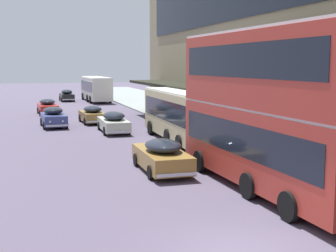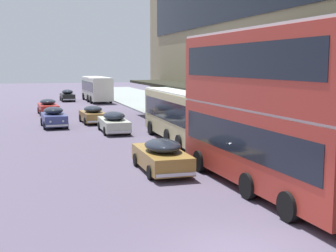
{
  "view_description": "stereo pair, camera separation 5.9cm",
  "coord_description": "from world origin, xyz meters",
  "px_view_note": "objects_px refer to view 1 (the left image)",
  "views": [
    {
      "loc": [
        -5.3,
        -10.79,
        5.0
      ],
      "look_at": [
        2.69,
        15.55,
        1.38
      ],
      "focal_mm": 50.0,
      "sensor_mm": 36.0,
      "label": 1
    },
    {
      "loc": [
        -5.25,
        -10.81,
        5.0
      ],
      "look_at": [
        2.69,
        15.55,
        1.38
      ],
      "focal_mm": 50.0,
      "sensor_mm": 36.0,
      "label": 2
    }
  ],
  "objects_px": {
    "transit_bus_kerbside_far": "(96,87)",
    "sedan_oncoming_front": "(48,107)",
    "sedan_lead_near": "(114,122)",
    "sedan_trailing_near": "(67,95)",
    "transit_bus_kerbside_rear": "(182,113)",
    "transit_bus_kerbside_front": "(269,105)",
    "sedan_far_back": "(162,155)",
    "pedestrian_at_kerb": "(298,150)",
    "sedan_trailing_mid": "(53,117)",
    "sedan_second_mid": "(92,114)"
  },
  "relations": [
    {
      "from": "sedan_lead_near",
      "to": "transit_bus_kerbside_front",
      "type": "bearing_deg",
      "value": -80.54
    },
    {
      "from": "transit_bus_kerbside_far",
      "to": "sedan_oncoming_front",
      "type": "bearing_deg",
      "value": -114.84
    },
    {
      "from": "sedan_lead_near",
      "to": "sedan_oncoming_front",
      "type": "distance_m",
      "value": 14.99
    },
    {
      "from": "transit_bus_kerbside_rear",
      "to": "pedestrian_at_kerb",
      "type": "xyz_separation_m",
      "value": [
        2.09,
        -10.25,
        -0.72
      ]
    },
    {
      "from": "sedan_second_mid",
      "to": "sedan_oncoming_front",
      "type": "distance_m",
      "value": 9.02
    },
    {
      "from": "transit_bus_kerbside_far",
      "to": "sedan_lead_near",
      "type": "relative_size",
      "value": 2.15
    },
    {
      "from": "transit_bus_kerbside_front",
      "to": "transit_bus_kerbside_far",
      "type": "distance_m",
      "value": 47.51
    },
    {
      "from": "transit_bus_kerbside_rear",
      "to": "transit_bus_kerbside_far",
      "type": "height_order",
      "value": "transit_bus_kerbside_far"
    },
    {
      "from": "sedan_trailing_mid",
      "to": "sedan_oncoming_front",
      "type": "distance_m",
      "value": 10.02
    },
    {
      "from": "sedan_lead_near",
      "to": "sedan_trailing_near",
      "type": "bearing_deg",
      "value": 91.46
    },
    {
      "from": "sedan_second_mid",
      "to": "sedan_far_back",
      "type": "relative_size",
      "value": 0.9
    },
    {
      "from": "sedan_trailing_mid",
      "to": "sedan_lead_near",
      "type": "xyz_separation_m",
      "value": [
        4.09,
        -4.4,
        -0.02
      ]
    },
    {
      "from": "sedan_lead_near",
      "to": "sedan_oncoming_front",
      "type": "relative_size",
      "value": 1.05
    },
    {
      "from": "transit_bus_kerbside_rear",
      "to": "sedan_trailing_near",
      "type": "height_order",
      "value": "transit_bus_kerbside_rear"
    },
    {
      "from": "transit_bus_kerbside_front",
      "to": "transit_bus_kerbside_far",
      "type": "relative_size",
      "value": 1.08
    },
    {
      "from": "sedan_trailing_near",
      "to": "sedan_trailing_mid",
      "type": "bearing_deg",
      "value": -96.94
    },
    {
      "from": "transit_bus_kerbside_front",
      "to": "pedestrian_at_kerb",
      "type": "height_order",
      "value": "transit_bus_kerbside_front"
    },
    {
      "from": "transit_bus_kerbside_front",
      "to": "transit_bus_kerbside_rear",
      "type": "xyz_separation_m",
      "value": [
        0.52,
        12.16,
        -1.53
      ]
    },
    {
      "from": "transit_bus_kerbside_front",
      "to": "transit_bus_kerbside_far",
      "type": "xyz_separation_m",
      "value": [
        0.04,
        47.49,
        -1.52
      ]
    },
    {
      "from": "sedan_lead_near",
      "to": "pedestrian_at_kerb",
      "type": "distance_m",
      "value": 16.79
    },
    {
      "from": "sedan_second_mid",
      "to": "sedan_trailing_mid",
      "type": "bearing_deg",
      "value": -153.77
    },
    {
      "from": "sedan_trailing_mid",
      "to": "sedan_far_back",
      "type": "bearing_deg",
      "value": -77.44
    },
    {
      "from": "sedan_trailing_mid",
      "to": "pedestrian_at_kerb",
      "type": "distance_m",
      "value": 22.43
    },
    {
      "from": "sedan_second_mid",
      "to": "sedan_lead_near",
      "type": "distance_m",
      "value": 6.1
    },
    {
      "from": "transit_bus_kerbside_rear",
      "to": "sedan_second_mid",
      "type": "xyz_separation_m",
      "value": [
        -4.22,
        11.64,
        -1.15
      ]
    },
    {
      "from": "transit_bus_kerbside_far",
      "to": "sedan_trailing_mid",
      "type": "xyz_separation_m",
      "value": [
        -7.08,
        -25.34,
        -1.11
      ]
    },
    {
      "from": "sedan_far_back",
      "to": "transit_bus_kerbside_front",
      "type": "bearing_deg",
      "value": -54.93
    },
    {
      "from": "pedestrian_at_kerb",
      "to": "sedan_far_back",
      "type": "bearing_deg",
      "value": 156.45
    },
    {
      "from": "transit_bus_kerbside_rear",
      "to": "sedan_trailing_near",
      "type": "relative_size",
      "value": 2.46
    },
    {
      "from": "transit_bus_kerbside_rear",
      "to": "sedan_oncoming_front",
      "type": "xyz_separation_m",
      "value": [
        -7.58,
        20.01,
        -1.12
      ]
    },
    {
      "from": "sedan_far_back",
      "to": "sedan_trailing_mid",
      "type": "bearing_deg",
      "value": 102.56
    },
    {
      "from": "transit_bus_kerbside_front",
      "to": "transit_bus_kerbside_rear",
      "type": "relative_size",
      "value": 1.07
    },
    {
      "from": "transit_bus_kerbside_far",
      "to": "sedan_trailing_mid",
      "type": "relative_size",
      "value": 2.47
    },
    {
      "from": "sedan_lead_near",
      "to": "sedan_oncoming_front",
      "type": "height_order",
      "value": "sedan_lead_near"
    },
    {
      "from": "sedan_far_back",
      "to": "sedan_trailing_near",
      "type": "bearing_deg",
      "value": 90.85
    },
    {
      "from": "transit_bus_kerbside_far",
      "to": "pedestrian_at_kerb",
      "type": "relative_size",
      "value": 5.79
    },
    {
      "from": "transit_bus_kerbside_front",
      "to": "sedan_second_mid",
      "type": "bearing_deg",
      "value": 98.82
    },
    {
      "from": "transit_bus_kerbside_far",
      "to": "sedan_far_back",
      "type": "distance_m",
      "value": 43.22
    },
    {
      "from": "transit_bus_kerbside_rear",
      "to": "sedan_lead_near",
      "type": "relative_size",
      "value": 2.16
    },
    {
      "from": "transit_bus_kerbside_far",
      "to": "sedan_far_back",
      "type": "xyz_separation_m",
      "value": [
        -3.12,
        -43.09,
        -1.13
      ]
    },
    {
      "from": "transit_bus_kerbside_rear",
      "to": "sedan_second_mid",
      "type": "distance_m",
      "value": 12.43
    },
    {
      "from": "sedan_lead_near",
      "to": "sedan_oncoming_front",
      "type": "bearing_deg",
      "value": 105.88
    },
    {
      "from": "transit_bus_kerbside_rear",
      "to": "sedan_trailing_mid",
      "type": "bearing_deg",
      "value": 127.14
    },
    {
      "from": "transit_bus_kerbside_front",
      "to": "sedan_far_back",
      "type": "xyz_separation_m",
      "value": [
        -3.09,
        4.4,
        -2.65
      ]
    },
    {
      "from": "transit_bus_kerbside_far",
      "to": "sedan_lead_near",
      "type": "distance_m",
      "value": 29.91
    },
    {
      "from": "transit_bus_kerbside_far",
      "to": "sedan_oncoming_front",
      "type": "height_order",
      "value": "transit_bus_kerbside_far"
    },
    {
      "from": "transit_bus_kerbside_far",
      "to": "pedestrian_at_kerb",
      "type": "height_order",
      "value": "transit_bus_kerbside_far"
    },
    {
      "from": "sedan_lead_near",
      "to": "sedan_far_back",
      "type": "height_order",
      "value": "sedan_lead_near"
    },
    {
      "from": "transit_bus_kerbside_rear",
      "to": "pedestrian_at_kerb",
      "type": "height_order",
      "value": "transit_bus_kerbside_rear"
    },
    {
      "from": "sedan_trailing_mid",
      "to": "sedan_oncoming_front",
      "type": "height_order",
      "value": "sedan_trailing_mid"
    }
  ]
}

